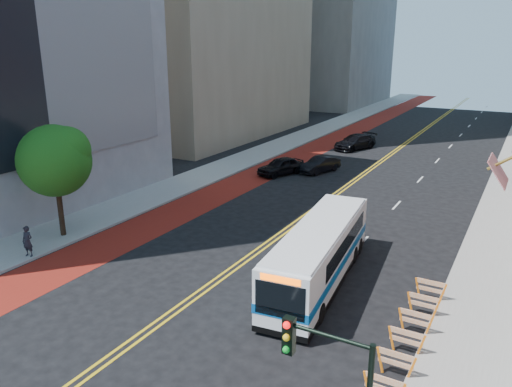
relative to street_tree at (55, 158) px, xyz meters
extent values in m
plane|color=black|center=(11.24, -6.04, -4.91)|extent=(160.00, 160.00, 0.00)
cube|color=gray|center=(-0.76, 23.96, -4.84)|extent=(4.00, 140.00, 0.15)
cube|color=maroon|center=(3.14, 23.96, -4.91)|extent=(3.60, 140.00, 0.01)
cube|color=gold|center=(11.06, 23.96, -4.91)|extent=(0.14, 140.00, 0.01)
cube|color=gold|center=(11.42, 23.96, -4.91)|extent=(0.14, 140.00, 0.01)
cube|color=silver|center=(16.04, -0.04, -4.90)|extent=(0.14, 2.20, 0.01)
cube|color=silver|center=(16.04, 7.96, -4.90)|extent=(0.14, 2.20, 0.01)
cube|color=silver|center=(16.04, 15.96, -4.90)|extent=(0.14, 2.20, 0.01)
cube|color=silver|center=(16.04, 23.96, -4.90)|extent=(0.14, 2.20, 0.01)
cube|color=silver|center=(16.04, 31.96, -4.90)|extent=(0.14, 2.20, 0.01)
cube|color=silver|center=(16.04, 39.96, -4.90)|extent=(0.14, 2.20, 0.01)
cube|color=silver|center=(16.04, 47.96, -4.90)|extent=(0.14, 2.20, 0.01)
cube|color=silver|center=(16.04, 55.96, -4.90)|extent=(0.14, 2.20, 0.01)
cube|color=silver|center=(16.04, 63.96, -4.90)|extent=(0.14, 2.20, 0.01)
cube|color=silver|center=(16.04, 71.96, -4.90)|extent=(0.14, 2.20, 0.01)
cube|color=silver|center=(16.04, 79.96, -4.90)|extent=(0.14, 2.20, 0.01)
cube|color=#B21419|center=(22.94, 1.96, 1.69)|extent=(0.75, 1.90, 1.05)
cube|color=orange|center=(20.29, -4.94, -4.41)|extent=(0.32, 0.06, 0.99)
cube|color=orange|center=(20.84, -4.94, -4.01)|extent=(1.25, 0.05, 0.22)
cube|color=orange|center=(20.29, -3.39, -4.41)|extent=(0.32, 0.06, 0.99)
cube|color=orange|center=(21.39, -3.39, -4.41)|extent=(0.32, 0.06, 0.99)
cube|color=orange|center=(20.84, -3.39, -4.01)|extent=(1.25, 0.05, 0.22)
cube|color=orange|center=(20.84, -3.39, -4.36)|extent=(1.25, 0.05, 0.18)
cube|color=orange|center=(20.29, -1.84, -4.41)|extent=(0.32, 0.06, 0.99)
cube|color=orange|center=(21.39, -1.84, -4.41)|extent=(0.32, 0.06, 0.99)
cube|color=orange|center=(20.84, -1.84, -4.01)|extent=(1.25, 0.05, 0.22)
cube|color=orange|center=(20.84, -1.84, -4.36)|extent=(1.25, 0.05, 0.18)
cube|color=orange|center=(20.29, -0.29, -4.41)|extent=(0.32, 0.06, 0.99)
cube|color=orange|center=(21.39, -0.29, -4.41)|extent=(0.32, 0.06, 0.99)
cube|color=orange|center=(20.84, -0.29, -4.01)|extent=(1.25, 0.05, 0.22)
cube|color=orange|center=(20.84, -0.29, -4.36)|extent=(1.25, 0.05, 0.18)
cube|color=orange|center=(20.29, 1.26, -4.41)|extent=(0.32, 0.06, 0.99)
cube|color=orange|center=(21.39, 1.26, -4.41)|extent=(0.32, 0.06, 0.99)
cube|color=orange|center=(20.84, 1.26, -4.01)|extent=(1.25, 0.05, 0.22)
cube|color=orange|center=(20.84, 1.26, -4.36)|extent=(1.25, 0.05, 0.18)
cube|color=orange|center=(20.29, 2.81, -4.41)|extent=(0.32, 0.06, 0.99)
cube|color=orange|center=(21.39, 2.81, -4.41)|extent=(0.32, 0.06, 0.99)
cube|color=orange|center=(20.84, 2.81, -4.01)|extent=(1.25, 0.05, 0.22)
cube|color=orange|center=(20.84, 2.81, -4.36)|extent=(1.25, 0.05, 0.18)
cylinder|color=black|center=(-0.06, -0.04, -3.16)|extent=(0.32, 0.32, 3.20)
sphere|color=#194B10|center=(-0.06, -0.04, -0.16)|extent=(4.20, 4.20, 4.20)
sphere|color=#194B10|center=(0.54, 0.36, 0.44)|extent=(2.80, 2.80, 2.80)
sphere|color=#194B10|center=(-0.56, -0.34, 0.24)|extent=(2.40, 2.40, 2.40)
cylinder|color=black|center=(20.54, -9.54, 0.14)|extent=(2.00, 0.10, 0.10)
cube|color=black|center=(19.54, -9.54, -0.16)|extent=(0.28, 0.22, 0.95)
sphere|color=red|center=(19.54, -9.68, 0.19)|extent=(0.18, 0.18, 0.18)
sphere|color=yellow|center=(19.54, -9.68, -0.14)|extent=(0.18, 0.18, 0.18)
sphere|color=#0CA526|center=(19.54, -9.68, -0.47)|extent=(0.18, 0.18, 0.18)
cube|color=white|center=(15.72, 1.92, -3.31)|extent=(3.50, 11.02, 2.57)
cube|color=#09509A|center=(15.72, 1.92, -3.69)|extent=(3.54, 11.06, 0.41)
cube|color=black|center=(15.64, 2.64, -2.88)|extent=(3.19, 7.79, 0.86)
cube|color=black|center=(16.30, -3.43, -3.11)|extent=(2.06, 0.31, 1.44)
cube|color=black|center=(15.14, 7.28, -2.93)|extent=(1.88, 0.29, 0.90)
cube|color=#FF5905|center=(16.30, -3.44, -2.20)|extent=(1.64, 0.25, 0.27)
cube|color=white|center=(15.72, 1.92, -1.98)|extent=(3.32, 10.47, 0.11)
cube|color=black|center=(15.72, 1.92, -4.59)|extent=(3.53, 11.05, 0.27)
cylinder|color=black|center=(15.03, -1.64, -4.46)|extent=(0.37, 0.93, 0.90)
cylinder|color=black|center=(17.15, -1.41, -4.46)|extent=(0.37, 0.93, 0.90)
cylinder|color=black|center=(14.33, 4.82, -4.46)|extent=(0.37, 0.93, 0.90)
cylinder|color=black|center=(16.45, 5.05, -4.46)|extent=(0.37, 0.93, 0.90)
cylinder|color=black|center=(14.19, 6.11, -4.46)|extent=(0.37, 0.93, 0.90)
cylinder|color=black|center=(16.31, 6.34, -4.46)|extent=(0.37, 0.93, 0.90)
imported|color=black|center=(4.86, 19.58, -4.14)|extent=(3.38, 4.89, 1.54)
imported|color=black|center=(7.56, 22.10, -4.21)|extent=(2.69, 4.49, 1.40)
imported|color=black|center=(7.10, 33.26, -4.12)|extent=(3.95, 5.90, 1.59)
imported|color=black|center=(0.84, -3.10, -3.91)|extent=(0.69, 0.52, 1.71)
camera|label=1|loc=(23.88, -18.89, 6.52)|focal=35.00mm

